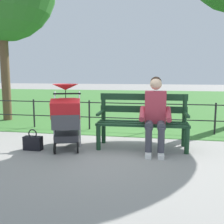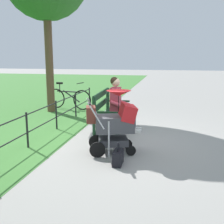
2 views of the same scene
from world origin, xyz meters
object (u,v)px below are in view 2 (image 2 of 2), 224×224
at_px(stroller, 115,121).
at_px(handbag, 118,157).
at_px(park_bench, 109,110).
at_px(bicycle, 69,98).
at_px(person_on_bench, 120,103).

height_order(stroller, handbag, stroller).
bearing_deg(stroller, park_bench, -163.22).
bearing_deg(bicycle, handbag, 29.15).
relative_size(stroller, handbag, 3.11).
distance_m(park_bench, person_on_bench, 0.35).
height_order(park_bench, stroller, stroller).
bearing_deg(bicycle, stroller, 30.71).
height_order(person_on_bench, stroller, person_on_bench).
xyz_separation_m(stroller, bicycle, (-3.95, -2.34, -0.23)).
relative_size(park_bench, person_on_bench, 1.27).
relative_size(person_on_bench, bicycle, 0.78).
relative_size(park_bench, bicycle, 0.99).
xyz_separation_m(handbag, bicycle, (-4.51, -2.51, 0.24)).
bearing_deg(park_bench, stroller, 16.78).
height_order(park_bench, bicycle, park_bench).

